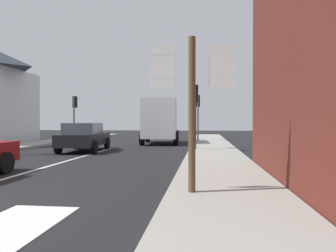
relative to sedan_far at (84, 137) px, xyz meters
name	(u,v)px	position (x,y,z in m)	size (l,w,h in m)	color
ground_plane	(98,152)	(0.89, -0.40, -0.76)	(80.00, 80.00, 0.00)	black
sidewalk_right	(216,157)	(6.67, -2.40, -0.69)	(2.47, 44.00, 0.14)	gray
lane_centre_stripe	(63,162)	(0.89, -4.40, -0.75)	(0.16, 12.00, 0.01)	silver
lane_turn_arrow	(10,227)	(3.39, -11.40, -0.75)	(1.20, 2.20, 0.01)	silver
sedan_far	(84,137)	(0.00, 0.00, 0.00)	(2.24, 4.33, 1.47)	black
delivery_truck	(160,120)	(3.18, 5.93, 0.89)	(2.75, 5.13, 3.05)	silver
route_sign_post	(192,102)	(5.94, -9.43, 1.15)	(1.66, 0.14, 3.20)	brown
traffic_light_near_right	(195,102)	(5.73, 0.58, 1.79)	(0.30, 0.49, 3.44)	#47474C
traffic_light_far_right	(198,107)	(5.73, 8.60, 1.90)	(0.30, 0.49, 3.59)	#47474C
traffic_light_far_left	(75,108)	(-3.95, 8.02, 1.87)	(0.30, 0.49, 3.55)	#47474C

